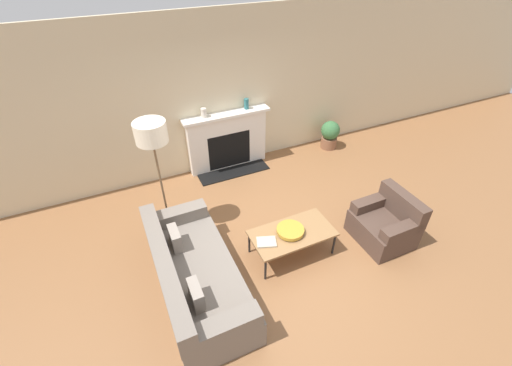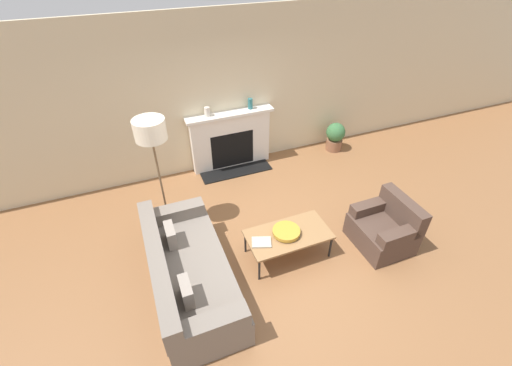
% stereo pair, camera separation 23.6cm
% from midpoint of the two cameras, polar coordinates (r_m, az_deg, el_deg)
% --- Properties ---
extents(ground_plane, '(18.00, 18.00, 0.00)m').
position_cam_midpoint_polar(ground_plane, '(5.25, 1.78, -10.85)').
color(ground_plane, brown).
extents(wall_back, '(18.00, 0.06, 2.90)m').
position_cam_midpoint_polar(wall_back, '(6.37, -8.36, 14.08)').
color(wall_back, beige).
rests_on(wall_back, ground_plane).
extents(fireplace, '(1.66, 0.59, 1.15)m').
position_cam_midpoint_polar(fireplace, '(6.69, -5.76, 6.93)').
color(fireplace, silver).
rests_on(fireplace, ground_plane).
extents(couch, '(0.94, 2.12, 0.78)m').
position_cam_midpoint_polar(couch, '(4.63, -11.80, -14.94)').
color(couch, slate).
rests_on(couch, ground_plane).
extents(armchair_near, '(0.74, 0.83, 0.77)m').
position_cam_midpoint_polar(armchair_near, '(5.51, 19.66, -6.41)').
color(armchair_near, '#4C382D').
rests_on(armchair_near, ground_plane).
extents(coffee_table, '(1.19, 0.62, 0.42)m').
position_cam_midpoint_polar(coffee_table, '(4.92, 4.69, -8.46)').
color(coffee_table, olive).
rests_on(coffee_table, ground_plane).
extents(bowl, '(0.39, 0.39, 0.07)m').
position_cam_midpoint_polar(bowl, '(4.87, 4.35, -7.89)').
color(bowl, '#BC8E2D').
rests_on(bowl, coffee_table).
extents(book, '(0.32, 0.28, 0.02)m').
position_cam_midpoint_polar(book, '(4.74, 0.31, -9.82)').
color(book, '#B2A893').
rests_on(book, coffee_table).
extents(floor_lamp, '(0.43, 0.43, 1.87)m').
position_cam_midpoint_polar(floor_lamp, '(4.81, -18.30, 6.96)').
color(floor_lamp, brown).
rests_on(floor_lamp, ground_plane).
extents(mantel_vase_left, '(0.10, 0.10, 0.17)m').
position_cam_midpoint_polar(mantel_vase_left, '(6.29, -9.80, 11.45)').
color(mantel_vase_left, beige).
rests_on(mantel_vase_left, fireplace).
extents(mantel_vase_center_left, '(0.09, 0.09, 0.20)m').
position_cam_midpoint_polar(mantel_vase_center_left, '(6.51, -2.68, 13.03)').
color(mantel_vase_center_left, '#28666B').
rests_on(mantel_vase_center_left, fireplace).
extents(potted_plant, '(0.40, 0.40, 0.61)m').
position_cam_midpoint_polar(potted_plant, '(7.54, 11.34, 8.02)').
color(potted_plant, brown).
rests_on(potted_plant, ground_plane).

